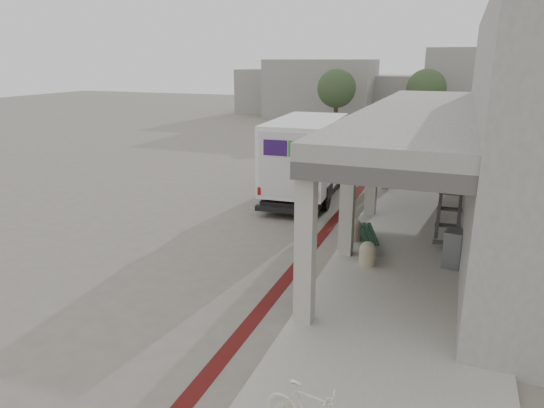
% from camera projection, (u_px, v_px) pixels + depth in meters
% --- Properties ---
extents(ground, '(120.00, 120.00, 0.00)m').
position_uv_depth(ground, '(272.00, 253.00, 14.37)').
color(ground, slate).
rests_on(ground, ground).
extents(bike_lane_stripe, '(0.35, 40.00, 0.01)m').
position_uv_depth(bike_lane_stripe, '(322.00, 235.00, 15.81)').
color(bike_lane_stripe, '#501110').
rests_on(bike_lane_stripe, ground).
extents(sidewalk, '(4.40, 28.00, 0.12)m').
position_uv_depth(sidewalk, '(411.00, 272.00, 12.97)').
color(sidewalk, '#A19D90').
rests_on(sidewalk, ground).
extents(transit_building, '(7.60, 17.00, 7.00)m').
position_uv_depth(transit_building, '(528.00, 130.00, 15.06)').
color(transit_building, gray).
rests_on(transit_building, ground).
extents(distant_backdrop, '(28.00, 10.00, 6.50)m').
position_uv_depth(distant_backdrop, '(378.00, 90.00, 46.65)').
color(distant_backdrop, gray).
rests_on(distant_backdrop, ground).
extents(tree_left, '(3.20, 3.20, 4.80)m').
position_uv_depth(tree_left, '(337.00, 89.00, 40.21)').
color(tree_left, '#38281C').
rests_on(tree_left, ground).
extents(tree_mid, '(3.20, 3.20, 4.80)m').
position_uv_depth(tree_mid, '(426.00, 89.00, 39.59)').
color(tree_mid, '#38281C').
rests_on(tree_mid, ground).
extents(tree_right, '(3.20, 3.20, 4.80)m').
position_uv_depth(tree_right, '(537.00, 92.00, 35.94)').
color(tree_right, '#38281C').
rests_on(tree_right, ground).
extents(fedex_truck, '(2.82, 7.80, 3.28)m').
position_uv_depth(fedex_truck, '(311.00, 154.00, 20.21)').
color(fedex_truck, black).
rests_on(fedex_truck, ground).
extents(bench, '(0.95, 1.92, 0.44)m').
position_uv_depth(bench, '(368.00, 237.00, 14.47)').
color(bench, gray).
rests_on(bench, sidewalk).
extents(bollard_near, '(0.45, 0.45, 0.67)m').
position_uv_depth(bollard_near, '(367.00, 253.00, 13.18)').
color(bollard_near, tan).
rests_on(bollard_near, sidewalk).
extents(bollard_far, '(0.45, 0.45, 0.68)m').
position_uv_depth(bollard_far, '(354.00, 229.00, 15.01)').
color(bollard_far, gray).
rests_on(bollard_far, sidewalk).
extents(utility_cabinet, '(0.53, 0.66, 1.02)m').
position_uv_depth(utility_cabinet, '(453.00, 248.00, 13.05)').
color(utility_cabinet, slate).
rests_on(utility_cabinet, sidewalk).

